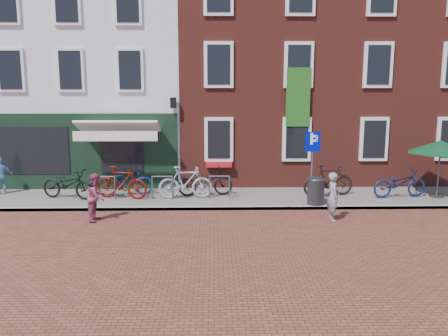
{
  "coord_description": "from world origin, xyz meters",
  "views": [
    {
      "loc": [
        0.31,
        -14.2,
        3.86
      ],
      "look_at": [
        0.65,
        0.76,
        1.27
      ],
      "focal_mm": 36.03,
      "sensor_mm": 36.0,
      "label": 1
    }
  ],
  "objects_px": {
    "bicycle_4": "(205,181)",
    "bicycle_5": "(328,180)",
    "parasol": "(441,144)",
    "boy": "(96,197)",
    "bicycle_6": "(400,183)",
    "litter_bin": "(316,189)",
    "bicycle_0": "(68,184)",
    "cafe_person": "(1,176)",
    "woman": "(333,197)",
    "bicycle_1": "(122,183)",
    "bicycle_2": "(125,181)",
    "bicycle_3": "(186,182)",
    "parking_sign": "(312,155)"
  },
  "relations": [
    {
      "from": "cafe_person",
      "to": "bicycle_5",
      "type": "height_order",
      "value": "cafe_person"
    },
    {
      "from": "parasol",
      "to": "bicycle_4",
      "type": "distance_m",
      "value": 8.41
    },
    {
      "from": "bicycle_2",
      "to": "bicycle_6",
      "type": "relative_size",
      "value": 1.0
    },
    {
      "from": "litter_bin",
      "to": "bicycle_4",
      "type": "distance_m",
      "value": 3.96
    },
    {
      "from": "bicycle_0",
      "to": "bicycle_4",
      "type": "xyz_separation_m",
      "value": [
        4.81,
        0.38,
        0.0
      ]
    },
    {
      "from": "litter_bin",
      "to": "parasol",
      "type": "relative_size",
      "value": 0.45
    },
    {
      "from": "bicycle_4",
      "to": "bicycle_5",
      "type": "relative_size",
      "value": 1.03
    },
    {
      "from": "litter_bin",
      "to": "bicycle_5",
      "type": "height_order",
      "value": "bicycle_5"
    },
    {
      "from": "bicycle_0",
      "to": "bicycle_4",
      "type": "distance_m",
      "value": 4.83
    },
    {
      "from": "parking_sign",
      "to": "bicycle_2",
      "type": "distance_m",
      "value": 6.7
    },
    {
      "from": "bicycle_0",
      "to": "bicycle_5",
      "type": "relative_size",
      "value": 1.03
    },
    {
      "from": "bicycle_4",
      "to": "bicycle_6",
      "type": "distance_m",
      "value": 6.92
    },
    {
      "from": "parasol",
      "to": "litter_bin",
      "type": "bearing_deg",
      "value": -167.71
    },
    {
      "from": "woman",
      "to": "boy",
      "type": "height_order",
      "value": "woman"
    },
    {
      "from": "bicycle_0",
      "to": "bicycle_1",
      "type": "height_order",
      "value": "bicycle_1"
    },
    {
      "from": "bicycle_6",
      "to": "litter_bin",
      "type": "bearing_deg",
      "value": 98.73
    },
    {
      "from": "bicycle_1",
      "to": "litter_bin",
      "type": "bearing_deg",
      "value": -83.75
    },
    {
      "from": "boy",
      "to": "bicycle_3",
      "type": "distance_m",
      "value": 3.44
    },
    {
      "from": "litter_bin",
      "to": "bicycle_0",
      "type": "height_order",
      "value": "bicycle_0"
    },
    {
      "from": "bicycle_4",
      "to": "bicycle_5",
      "type": "bearing_deg",
      "value": -99.02
    },
    {
      "from": "parking_sign",
      "to": "parasol",
      "type": "bearing_deg",
      "value": 11.07
    },
    {
      "from": "litter_bin",
      "to": "bicycle_0",
      "type": "distance_m",
      "value": 8.57
    },
    {
      "from": "parking_sign",
      "to": "bicycle_5",
      "type": "distance_m",
      "value": 1.8
    },
    {
      "from": "bicycle_5",
      "to": "litter_bin",
      "type": "bearing_deg",
      "value": 137.65
    },
    {
      "from": "litter_bin",
      "to": "parking_sign",
      "type": "relative_size",
      "value": 0.42
    },
    {
      "from": "cafe_person",
      "to": "bicycle_6",
      "type": "bearing_deg",
      "value": 148.91
    },
    {
      "from": "woman",
      "to": "bicycle_2",
      "type": "xyz_separation_m",
      "value": [
        -6.77,
        2.98,
        -0.11
      ]
    },
    {
      "from": "litter_bin",
      "to": "bicycle_1",
      "type": "height_order",
      "value": "bicycle_1"
    },
    {
      "from": "litter_bin",
      "to": "woman",
      "type": "xyz_separation_m",
      "value": [
        0.18,
        -1.5,
        0.1
      ]
    },
    {
      "from": "parasol",
      "to": "bicycle_5",
      "type": "xyz_separation_m",
      "value": [
        -3.87,
        0.22,
        -1.31
      ]
    },
    {
      "from": "cafe_person",
      "to": "bicycle_6",
      "type": "relative_size",
      "value": 0.69
    },
    {
      "from": "cafe_person",
      "to": "bicycle_2",
      "type": "relative_size",
      "value": 0.69
    },
    {
      "from": "woman",
      "to": "cafe_person",
      "type": "bearing_deg",
      "value": 73.72
    },
    {
      "from": "boy",
      "to": "cafe_person",
      "type": "bearing_deg",
      "value": 59.04
    },
    {
      "from": "bicycle_5",
      "to": "parking_sign",
      "type": "bearing_deg",
      "value": 131.38
    },
    {
      "from": "litter_bin",
      "to": "bicycle_2",
      "type": "xyz_separation_m",
      "value": [
        -6.59,
        1.49,
        -0.01
      ]
    },
    {
      "from": "parasol",
      "to": "boy",
      "type": "bearing_deg",
      "value": -168.41
    },
    {
      "from": "bicycle_0",
      "to": "parking_sign",
      "type": "bearing_deg",
      "value": -80.27
    },
    {
      "from": "bicycle_5",
      "to": "bicycle_3",
      "type": "bearing_deg",
      "value": 80.97
    },
    {
      "from": "cafe_person",
      "to": "bicycle_3",
      "type": "distance_m",
      "value": 6.86
    },
    {
      "from": "bicycle_0",
      "to": "bicycle_2",
      "type": "distance_m",
      "value": 1.98
    },
    {
      "from": "parking_sign",
      "to": "boy",
      "type": "xyz_separation_m",
      "value": [
        -6.76,
        -1.43,
        -1.04
      ]
    },
    {
      "from": "woman",
      "to": "boy",
      "type": "relative_size",
      "value": 1.01
    },
    {
      "from": "parking_sign",
      "to": "bicycle_6",
      "type": "xyz_separation_m",
      "value": [
        3.34,
        0.87,
        -1.14
      ]
    },
    {
      "from": "cafe_person",
      "to": "bicycle_5",
      "type": "relative_size",
      "value": 0.71
    },
    {
      "from": "boy",
      "to": "bicycle_6",
      "type": "bearing_deg",
      "value": -71.43
    },
    {
      "from": "bicycle_2",
      "to": "woman",
      "type": "bearing_deg",
      "value": -124.38
    },
    {
      "from": "bicycle_2",
      "to": "bicycle_6",
      "type": "xyz_separation_m",
      "value": [
        9.79,
        -0.54,
        0.0
      ]
    },
    {
      "from": "litter_bin",
      "to": "bicycle_0",
      "type": "bearing_deg",
      "value": 173.12
    },
    {
      "from": "bicycle_0",
      "to": "bicycle_3",
      "type": "height_order",
      "value": "bicycle_3"
    }
  ]
}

